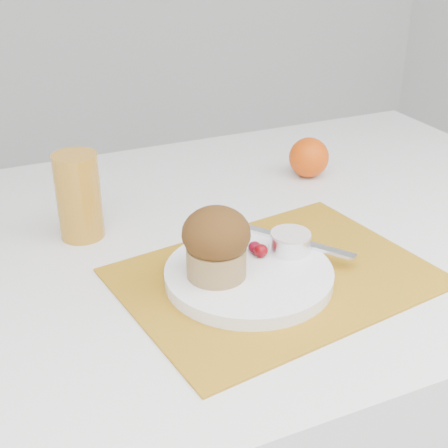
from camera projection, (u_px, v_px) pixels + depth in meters
name	position (u px, v px, depth m)	size (l,w,h in m)	color
table	(239.00, 409.00, 1.14)	(1.20, 0.80, 0.75)	white
placemat	(276.00, 277.00, 0.84)	(0.40, 0.29, 0.00)	#AF7818
plate	(249.00, 275.00, 0.82)	(0.22, 0.22, 0.02)	white
ramekin	(290.00, 243.00, 0.85)	(0.06, 0.06, 0.02)	silver
cream	(291.00, 235.00, 0.85)	(0.06, 0.06, 0.01)	beige
raspberry_near	(255.00, 247.00, 0.85)	(0.02, 0.02, 0.02)	#530211
raspberry_far	(261.00, 250.00, 0.84)	(0.02, 0.02, 0.02)	#530207
butter_knife	(296.00, 241.00, 0.88)	(0.18, 0.01, 0.00)	silver
orange	(309.00, 157.00, 1.13)	(0.07, 0.07, 0.07)	#EA4F08
juice_glass	(79.00, 196.00, 0.91)	(0.07, 0.07, 0.13)	#C18224
muffin	(216.00, 243.00, 0.78)	(0.09, 0.09, 0.09)	#A58450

